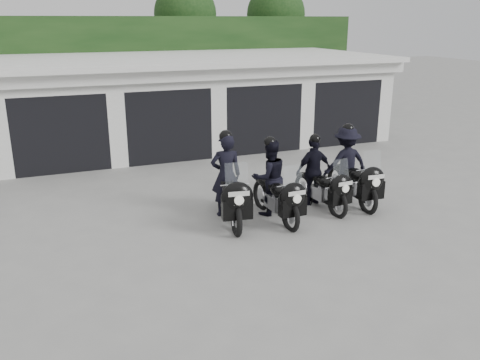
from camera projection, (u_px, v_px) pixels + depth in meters
name	position (u px, v px, depth m)	size (l,w,h in m)	color
ground	(236.00, 227.00, 10.71)	(80.00, 80.00, 0.00)	gray
garage_block	(151.00, 103.00, 17.41)	(16.40, 6.80, 2.96)	white
background_vegetation	(133.00, 54.00, 21.44)	(20.00, 3.90, 5.80)	black
police_bike_a	(229.00, 186.00, 10.84)	(0.91, 2.28, 1.99)	black
police_bike_b	(273.00, 183.00, 11.06)	(0.85, 2.11, 1.83)	black
police_bike_c	(318.00, 176.00, 11.71)	(1.00, 2.00, 1.74)	black
police_bike_d	(349.00, 168.00, 12.06)	(1.17, 2.20, 1.91)	black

